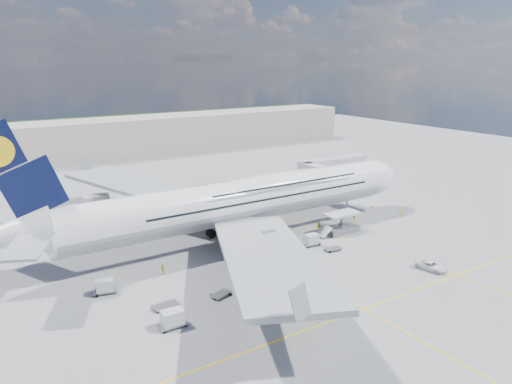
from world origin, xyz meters
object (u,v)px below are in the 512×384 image
catering_truck_outer (100,205)px  cone_wing_left_inner (147,231)px  crew_wing (163,269)px  dolly_row_c (221,294)px  cone_wing_right_inner (242,275)px  crew_nose (401,212)px  catering_truck_inner (120,213)px  crew_tug (313,262)px  cone_nose (372,206)px  airliner (241,200)px  service_van (431,266)px  dolly_row_b (166,305)px  crew_van (319,226)px  crew_loader (355,215)px  dolly_back (104,286)px  cone_wing_left_outer (108,216)px  dolly_row_a (172,318)px  dolly_nose_near (311,240)px  dolly_nose_far (333,249)px  jet_bridge (330,169)px  baggage_tug (243,262)px  cone_wing_right_outer (251,319)px  cargo_loader (340,226)px

catering_truck_outer → cone_wing_left_inner: 15.74m
crew_wing → dolly_row_c: bearing=-174.8°
cone_wing_right_inner → dolly_row_c: bearing=-146.5°
crew_nose → catering_truck_outer: bearing=120.2°
dolly_row_c → catering_truck_inner: size_ratio=0.42×
crew_wing → crew_tug: 22.10m
cone_nose → crew_wing: bearing=-171.5°
airliner → cone_nose: airliner is taller
service_van → crew_wing: (-33.79, 20.16, 0.17)m
dolly_row_b → dolly_row_c: size_ratio=1.08×
dolly_row_b → crew_van: (34.84, 11.89, 0.52)m
crew_loader → crew_van: (-10.09, -1.28, 0.04)m
crew_tug → catering_truck_outer: bearing=130.6°
dolly_back → crew_van: size_ratio=1.87×
crew_van → crew_tug: 16.81m
cone_wing_left_outer → dolly_row_a: bearing=-98.0°
dolly_nose_near → crew_tug: 9.26m
dolly_nose_far → service_van: (7.02, -13.79, 0.31)m
crew_van → crew_loader: bearing=-88.6°
jet_bridge → dolly_row_c: (-43.18, -28.20, -6.53)m
dolly_row_c → crew_nose: size_ratio=1.95×
baggage_tug → dolly_row_c: bearing=-164.4°
crew_nose → cone_wing_right_outer: bearing=175.4°
jet_bridge → dolly_row_a: jet_bridge is taller
cone_wing_right_outer → cone_wing_left_outer: bearing=92.3°
dolly_nose_near → cone_wing_left_inner: dolly_nose_near is taller
dolly_row_b → cone_nose: cone_nose is taller
dolly_nose_far → cargo_loader: bearing=46.3°
dolly_nose_far → cone_wing_left_inner: (-22.03, 24.91, -0.08)m
dolly_nose_far → catering_truck_inner: (-24.53, 32.35, 1.78)m
dolly_row_c → cone_wing_left_outer: size_ratio=5.06×
dolly_nose_far → crew_nose: bearing=22.0°
baggage_tug → airliner: bearing=35.2°
jet_bridge → dolly_nose_far: bearing=-129.9°
jet_bridge → cone_wing_left_inner: bearing=178.7°
dolly_row_b → cone_wing_right_inner: size_ratio=6.01×
cargo_loader → crew_wing: cargo_loader is taller
crew_loader → crew_van: size_ratio=0.96×
baggage_tug → crew_wing: baggage_tug is taller
baggage_tug → crew_loader: size_ratio=2.00×
dolly_back → dolly_nose_near: bearing=10.1°
dolly_row_a → crew_van: (35.99, 16.65, -0.26)m
service_van → cone_wing_left_inner: (-29.04, 38.70, -0.40)m
crew_tug → dolly_row_a: bearing=-152.6°
crew_loader → service_van: bearing=-84.7°
jet_bridge → catering_truck_inner: jet_bridge is taller
catering_truck_inner → crew_tug: size_ratio=4.29×
cone_wing_left_inner → dolly_nose_far: bearing=-48.5°
service_van → cone_wing_left_inner: 48.39m
dolly_row_b → catering_truck_outer: (4.56, 43.35, 1.55)m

